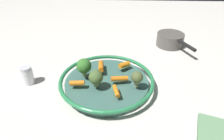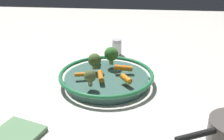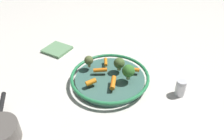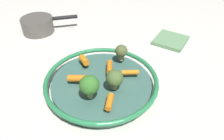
# 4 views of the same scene
# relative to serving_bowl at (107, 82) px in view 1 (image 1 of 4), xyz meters

# --- Properties ---
(ground_plane) EXTENTS (2.49, 2.49, 0.00)m
(ground_plane) POSITION_rel_serving_bowl_xyz_m (0.00, 0.00, -0.02)
(ground_plane) COLOR beige
(serving_bowl) EXTENTS (0.34, 0.34, 0.04)m
(serving_bowl) POSITION_rel_serving_bowl_xyz_m (0.00, 0.00, 0.00)
(serving_bowl) COLOR #3D665B
(serving_bowl) RESTS_ON ground_plane
(baby_carrot_right) EXTENTS (0.03, 0.06, 0.02)m
(baby_carrot_right) POSITION_rel_serving_bowl_xyz_m (-0.01, -0.05, 0.03)
(baby_carrot_right) COLOR orange
(baby_carrot_right) RESTS_ON serving_bowl
(baby_carrot_back) EXTENTS (0.05, 0.05, 0.02)m
(baby_carrot_back) POSITION_rel_serving_bowl_xyz_m (0.07, -0.06, 0.03)
(baby_carrot_back) COLOR orange
(baby_carrot_back) RESTS_ON serving_bowl
(baby_carrot_center) EXTENTS (0.07, 0.03, 0.03)m
(baby_carrot_center) POSITION_rel_serving_bowl_xyz_m (0.06, 0.03, 0.03)
(baby_carrot_center) COLOR orange
(baby_carrot_center) RESTS_ON serving_bowl
(baby_carrot_near_rim) EXTENTS (0.02, 0.05, 0.02)m
(baby_carrot_near_rim) POSITION_rel_serving_bowl_xyz_m (-0.05, 0.10, 0.03)
(baby_carrot_near_rim) COLOR orange
(baby_carrot_near_rim) RESTS_ON serving_bowl
(baby_carrot_left) EXTENTS (0.05, 0.03, 0.01)m
(baby_carrot_left) POSITION_rel_serving_bowl_xyz_m (-0.08, -0.04, 0.03)
(baby_carrot_left) COLOR orange
(baby_carrot_left) RESTS_ON serving_bowl
(broccoli_floret_large) EXTENTS (0.05, 0.05, 0.06)m
(broccoli_floret_large) POSITION_rel_serving_bowl_xyz_m (-0.05, 0.03, 0.05)
(broccoli_floret_large) COLOR tan
(broccoli_floret_large) RESTS_ON serving_bowl
(broccoli_floret_small) EXTENTS (0.04, 0.04, 0.06)m
(broccoli_floret_small) POSITION_rel_serving_bowl_xyz_m (-0.04, -0.10, 0.05)
(broccoli_floret_small) COLOR tan
(broccoli_floret_small) RESTS_ON serving_bowl
(broccoli_floret_edge) EXTENTS (0.05, 0.05, 0.07)m
(broccoli_floret_edge) POSITION_rel_serving_bowl_xyz_m (0.01, 0.08, 0.06)
(broccoli_floret_edge) COLOR #99A766
(broccoli_floret_edge) RESTS_ON serving_bowl
(salt_shaker) EXTENTS (0.04, 0.04, 0.07)m
(salt_shaker) POSITION_rel_serving_bowl_xyz_m (0.01, 0.30, 0.01)
(salt_shaker) COLOR white
(salt_shaker) RESTS_ON ground_plane
(saucepan) EXTENTS (0.23, 0.15, 0.06)m
(saucepan) POSITION_rel_serving_bowl_xyz_m (0.36, -0.30, 0.01)
(saucepan) COLOR #56514C
(saucepan) RESTS_ON ground_plane
(dish_towel) EXTENTS (0.15, 0.16, 0.01)m
(dish_towel) POSITION_rel_serving_bowl_xyz_m (-0.20, -0.33, -0.02)
(dish_towel) COLOR #669366
(dish_towel) RESTS_ON ground_plane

